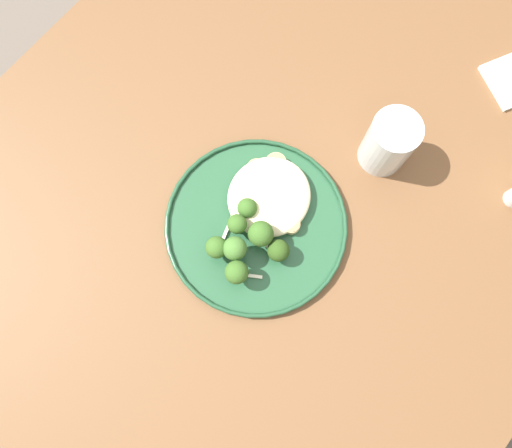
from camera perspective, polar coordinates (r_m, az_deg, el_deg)
name	(u,v)px	position (r m, az deg, el deg)	size (l,w,h in m)	color
ground	(255,276)	(1.52, -0.15, -6.08)	(6.00, 6.00, 0.00)	#665B51
wooden_dining_table	(254,230)	(0.87, -0.26, -0.69)	(1.40, 1.00, 0.74)	brown
dinner_plate	(256,226)	(0.78, 0.00, -0.19)	(0.29, 0.29, 0.02)	#235133
noodle_bed	(270,197)	(0.77, 1.60, 3.14)	(0.14, 0.13, 0.03)	beige
seared_scallop_left_edge	(291,225)	(0.77, 4.10, -0.09)	(0.03, 0.03, 0.02)	#E5C689
seared_scallop_half_hidden	(276,163)	(0.80, 2.31, 7.03)	(0.03, 0.03, 0.02)	#E5C689
seared_scallop_tilted_round	(256,168)	(0.79, 0.03, 6.54)	(0.03, 0.03, 0.01)	#E5C689
seared_scallop_rear_pale	(245,213)	(0.77, -1.24, 1.31)	(0.02, 0.02, 0.02)	#DBB77A
broccoli_floret_small_sprig	(261,234)	(0.74, 0.56, -1.16)	(0.04, 0.04, 0.06)	#7A994C
broccoli_floret_left_leaning	(237,225)	(0.74, -2.19, -0.07)	(0.03, 0.03, 0.05)	#89A356
broccoli_floret_front_edge	(217,248)	(0.74, -4.58, -2.75)	(0.03, 0.03, 0.05)	#7A994C
broccoli_floret_right_tilted	(237,273)	(0.73, -2.25, -5.64)	(0.04, 0.04, 0.06)	#7A994C
broccoli_floret_split_head	(247,209)	(0.75, -1.10, 1.73)	(0.03, 0.03, 0.05)	#89A356
broccoli_floret_rear_charred	(235,249)	(0.73, -2.46, -2.88)	(0.04, 0.04, 0.06)	#7A994C
broccoli_floret_beside_noodles	(278,251)	(0.74, 2.61, -3.10)	(0.03, 0.03, 0.05)	#7A994C
onion_sliver_pale_crescent	(269,247)	(0.77, 1.47, -2.71)	(0.05, 0.01, 0.00)	silver
onion_sliver_short_strip	(226,232)	(0.77, -3.48, -0.88)	(0.05, 0.01, 0.00)	silver
onion_sliver_long_sliver	(246,275)	(0.76, -1.12, -5.96)	(0.05, 0.01, 0.00)	silver
water_glass	(388,144)	(0.81, 15.02, 8.91)	(0.08, 0.08, 0.11)	silver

